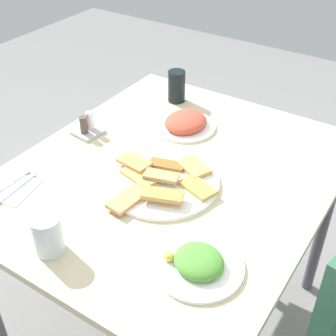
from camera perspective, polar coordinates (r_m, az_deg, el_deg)
The scene contains 11 objects.
ground_plane at distance 1.97m, azimuth 0.35°, elevation -18.60°, with size 6.00×6.00×0.00m, color gray.
dining_table at distance 1.47m, azimuth 0.44°, elevation -3.03°, with size 1.09×0.92×0.77m.
pide_platter at distance 1.36m, azimuth -0.72°, elevation -1.63°, with size 0.36×0.34×0.04m.
salad_plate_greens at distance 1.62m, azimuth 2.20°, elevation 5.61°, with size 0.21×0.21×0.05m.
salad_plate_rice at distance 1.12m, azimuth 3.79°, elevation -11.70°, with size 0.22×0.22×0.05m.
soda_can at distance 1.78m, azimuth 1.07°, elevation 10.10°, with size 0.07×0.07×0.12m, color black.
drinking_glass at distance 1.17m, azimuth -14.71°, elevation -8.02°, with size 0.07×0.07×0.11m, color silver.
paper_napkin at distance 1.42m, azimuth -18.94°, elevation -2.37°, with size 0.13×0.13×0.00m, color white.
fork at distance 1.43m, azimuth -19.43°, elevation -1.99°, with size 0.18×0.02×0.01m, color silver.
spoon at distance 1.41m, azimuth -18.49°, elevation -2.50°, with size 0.17×0.01×0.01m, color silver.
condiment_caddy at distance 1.61m, azimuth -9.96°, elevation 4.96°, with size 0.10×0.10×0.08m.
Camera 1 is at (0.96, 0.61, 1.61)m, focal length 49.10 mm.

